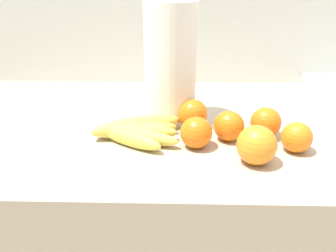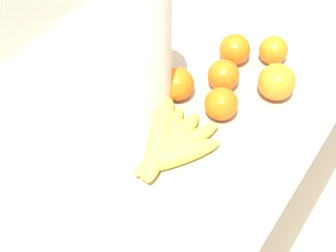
% 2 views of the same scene
% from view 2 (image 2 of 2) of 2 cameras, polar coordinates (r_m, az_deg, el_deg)
% --- Properties ---
extents(ground_plane, '(6.00, 6.00, 0.00)m').
position_cam_2_polar(ground_plane, '(1.92, 3.37, -10.95)').
color(ground_plane, beige).
extents(counter, '(1.83, 0.70, 0.91)m').
position_cam_2_polar(counter, '(1.54, 4.13, -2.69)').
color(counter, '#ADA08C').
rests_on(counter, ground).
extents(wall_back, '(2.23, 0.06, 1.30)m').
position_cam_2_polar(wall_back, '(1.55, -7.64, 8.05)').
color(wall_back, silver).
rests_on(wall_back, ground).
extents(banana_bunch, '(0.21, 0.18, 0.04)m').
position_cam_2_polar(banana_bunch, '(0.95, 0.11, -2.19)').
color(banana_bunch, '#DFD44C').
rests_on(banana_bunch, counter).
extents(orange_back_right, '(0.07, 0.07, 0.07)m').
position_cam_2_polar(orange_back_right, '(1.12, 7.76, 8.83)').
color(orange_back_right, orange).
rests_on(orange_back_right, counter).
extents(orange_far_right, '(0.07, 0.07, 0.07)m').
position_cam_2_polar(orange_far_right, '(1.03, 1.07, 4.91)').
color(orange_far_right, orange).
rests_on(orange_far_right, counter).
extents(orange_center, '(0.08, 0.08, 0.08)m').
position_cam_2_polar(orange_center, '(1.06, 12.51, 5.02)').
color(orange_center, orange).
rests_on(orange_center, counter).
extents(orange_right, '(0.07, 0.07, 0.07)m').
position_cam_2_polar(orange_right, '(1.00, 6.20, 2.58)').
color(orange_right, orange).
rests_on(orange_right, counter).
extents(orange_front, '(0.07, 0.07, 0.07)m').
position_cam_2_polar(orange_front, '(1.14, 12.15, 8.61)').
color(orange_front, orange).
rests_on(orange_front, counter).
extents(orange_back_left, '(0.07, 0.07, 0.07)m').
position_cam_2_polar(orange_back_left, '(1.06, 6.45, 5.88)').
color(orange_back_left, orange).
rests_on(orange_back_left, counter).
extents(paper_towel_roll, '(0.13, 0.13, 0.32)m').
position_cam_2_polar(paper_towel_roll, '(0.95, -3.45, 8.93)').
color(paper_towel_roll, white).
rests_on(paper_towel_roll, counter).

